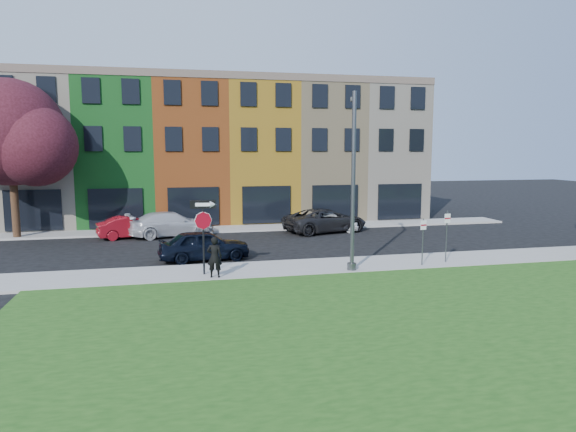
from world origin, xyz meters
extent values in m
plane|color=black|center=(0.00, 0.00, 0.00)|extent=(120.00, 120.00, 0.00)
cube|color=gray|center=(2.00, 3.00, 0.06)|extent=(40.00, 3.00, 0.12)
cube|color=gray|center=(-3.00, 15.00, 0.06)|extent=(40.00, 2.40, 0.12)
cube|color=#C1B6A0|center=(-15.00, 21.20, 5.00)|extent=(5.00, 10.00, 10.00)
cube|color=#227D29|center=(-10.00, 21.20, 5.00)|extent=(5.00, 10.00, 10.00)
cube|color=#B9541E|center=(-5.00, 21.20, 5.00)|extent=(5.00, 10.00, 10.00)
cube|color=gold|center=(0.00, 21.20, 5.00)|extent=(5.00, 10.00, 10.00)
cube|color=tan|center=(5.00, 21.20, 5.00)|extent=(5.00, 10.00, 10.00)
cube|color=#BEB2A1|center=(10.00, 21.20, 5.00)|extent=(5.00, 10.00, 10.00)
cube|color=black|center=(-2.50, 16.14, 1.50)|extent=(30.00, 0.12, 2.60)
cylinder|color=black|center=(-5.17, 2.51, 1.64)|extent=(0.08, 0.08, 3.04)
cylinder|color=silver|center=(-5.17, 2.49, 2.40)|extent=(0.77, 0.10, 0.77)
cylinder|color=maroon|center=(-5.17, 2.47, 2.40)|extent=(0.73, 0.09, 0.73)
cube|color=black|center=(-5.17, 2.49, 3.07)|extent=(1.05, 0.14, 0.34)
cube|color=silver|center=(-5.17, 2.46, 3.07)|extent=(0.66, 0.08, 0.14)
imported|color=black|center=(-4.77, 1.90, 0.96)|extent=(0.77, 0.64, 1.69)
imported|color=black|center=(-4.95, 5.85, 0.74)|extent=(2.70, 4.72, 1.48)
imported|color=maroon|center=(-8.82, 13.17, 0.67)|extent=(3.35, 4.72, 1.33)
imported|color=#BABABF|center=(-6.50, 13.20, 0.76)|extent=(4.54, 6.23, 1.52)
imported|color=black|center=(3.24, 12.72, 0.77)|extent=(5.35, 6.81, 1.53)
imported|color=white|center=(3.54, 12.80, 0.65)|extent=(2.90, 4.37, 1.30)
cylinder|color=#47494C|center=(1.16, 1.90, 3.93)|extent=(0.18, 0.18, 7.63)
cylinder|color=#47494C|center=(1.16, 1.90, 0.27)|extent=(0.40, 0.40, 0.30)
cylinder|color=#47494C|center=(1.48, 2.85, 7.65)|extent=(0.75, 1.94, 0.12)
cube|color=#47494C|center=(1.82, 3.89, 7.60)|extent=(0.41, 0.60, 0.16)
cylinder|color=#47494C|center=(4.59, 2.08, 1.19)|extent=(0.05, 0.05, 2.13)
cube|color=silver|center=(4.59, 2.05, 1.95)|extent=(0.32, 0.09, 0.42)
cube|color=maroon|center=(4.59, 2.03, 1.95)|extent=(0.31, 0.08, 0.06)
cylinder|color=#47494C|center=(5.96, 2.43, 1.32)|extent=(0.05, 0.05, 2.39)
cube|color=silver|center=(5.96, 2.40, 2.18)|extent=(0.32, 0.07, 0.42)
cube|color=maroon|center=(5.96, 2.38, 2.18)|extent=(0.32, 0.06, 0.06)
cylinder|color=black|center=(-15.54, 14.36, 2.12)|extent=(0.44, 0.44, 4.00)
sphere|color=black|center=(-15.54, 14.36, 6.31)|extent=(6.24, 6.24, 6.24)
sphere|color=black|center=(-13.98, 13.42, 5.53)|extent=(4.68, 4.68, 4.68)
sphere|color=black|center=(-15.23, 14.98, 7.40)|extent=(3.74, 3.74, 3.74)
camera|label=1|loc=(-6.37, -18.79, 5.34)|focal=32.00mm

